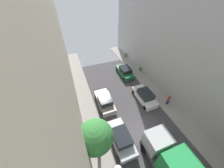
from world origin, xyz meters
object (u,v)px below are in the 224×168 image
(potted_plant_0, at_px, (140,69))
(parked_car_right_2, at_px, (145,96))
(pedestrian, at_px, (169,99))
(potted_plant_2, at_px, (125,55))
(street_tree_0, at_px, (96,137))
(parked_car_left_3, at_px, (105,101))
(parked_car_right_3, at_px, (125,71))
(parked_car_left_2, at_px, (121,138))

(potted_plant_0, bearing_deg, parked_car_right_2, -115.69)
(pedestrian, xyz_separation_m, potted_plant_2, (0.43, 13.87, -0.51))
(street_tree_0, height_order, potted_plant_2, street_tree_0)
(parked_car_left_3, bearing_deg, pedestrian, -20.16)
(parked_car_right_3, distance_m, potted_plant_0, 2.95)
(parked_car_left_3, bearing_deg, parked_car_right_2, -10.99)
(parked_car_right_2, xyz_separation_m, street_tree_0, (-7.92, -4.85, 3.31))
(parked_car_right_3, relative_size, pedestrian, 2.44)
(potted_plant_2, bearing_deg, parked_car_left_2, -116.93)
(street_tree_0, xyz_separation_m, potted_plant_2, (10.78, 16.89, -3.46))
(pedestrian, bearing_deg, parked_car_right_3, 106.61)
(parked_car_left_2, height_order, street_tree_0, street_tree_0)
(pedestrian, height_order, street_tree_0, street_tree_0)
(parked_car_right_3, height_order, street_tree_0, street_tree_0)
(parked_car_left_2, height_order, parked_car_right_2, same)
(potted_plant_0, bearing_deg, parked_car_left_3, -148.69)
(parked_car_left_2, xyz_separation_m, parked_car_right_2, (5.40, 4.20, 0.00))
(pedestrian, bearing_deg, potted_plant_2, 88.23)
(parked_car_right_2, distance_m, potted_plant_0, 6.80)
(parked_car_right_3, bearing_deg, street_tree_0, -125.38)
(pedestrian, distance_m, street_tree_0, 11.18)
(pedestrian, relative_size, street_tree_0, 0.33)
(pedestrian, bearing_deg, parked_car_left_2, -163.09)
(parked_car_left_2, height_order, potted_plant_2, parked_car_left_2)
(parked_car_right_3, bearing_deg, potted_plant_2, 63.55)
(pedestrian, distance_m, potted_plant_2, 13.89)
(parked_car_right_3, bearing_deg, parked_car_left_3, -135.75)
(parked_car_right_3, height_order, potted_plant_2, parked_car_right_3)
(street_tree_0, distance_m, potted_plant_2, 20.34)
(parked_car_left_3, distance_m, parked_car_right_2, 5.50)
(potted_plant_0, bearing_deg, pedestrian, -93.75)
(parked_car_left_2, xyz_separation_m, potted_plant_0, (8.35, 10.33, -0.10))
(parked_car_left_3, distance_m, potted_plant_0, 9.77)
(parked_car_left_2, xyz_separation_m, pedestrian, (7.83, 2.38, 0.35))
(parked_car_left_3, xyz_separation_m, potted_plant_0, (8.35, 5.08, -0.10))
(parked_car_right_3, relative_size, street_tree_0, 0.80)
(parked_car_right_3, relative_size, potted_plant_2, 5.21)
(parked_car_left_2, height_order, parked_car_left_3, same)
(parked_car_right_3, height_order, potted_plant_0, parked_car_right_3)
(street_tree_0, relative_size, potted_plant_0, 6.31)
(parked_car_left_3, relative_size, potted_plant_2, 5.21)
(parked_car_left_3, height_order, street_tree_0, street_tree_0)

